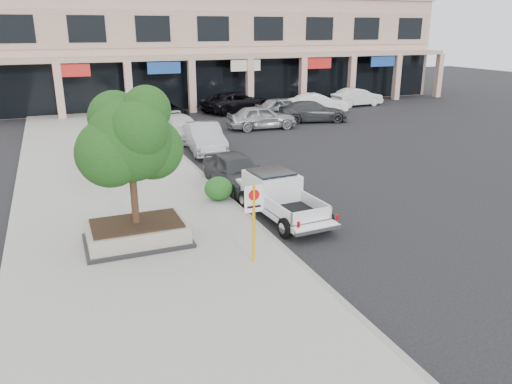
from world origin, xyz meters
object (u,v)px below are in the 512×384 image
curb_car_b (205,138)px  lot_car_e (284,107)px  lot_car_b (318,103)px  lot_car_f (357,97)px  curb_car_d (165,111)px  planter_tree (133,139)px  curb_car_a (236,171)px  pickup_truck (283,198)px  lot_car_c (313,111)px  planter (137,233)px  curb_car_c (181,128)px  lot_car_a (261,117)px  lot_car_d (236,102)px  no_parking_sign (254,213)px

curb_car_b → lot_car_e: size_ratio=1.08×
lot_car_b → lot_car_f: size_ratio=1.00×
curb_car_d → lot_car_e: (8.77, -1.79, 0.05)m
lot_car_f → planter_tree: bearing=128.9°
curb_car_a → lot_car_b: lot_car_b is taller
planter_tree → lot_car_f: planter_tree is taller
planter_tree → pickup_truck: (5.15, 0.40, -2.64)m
lot_car_c → lot_car_e: lot_car_e is taller
curb_car_b → curb_car_d: size_ratio=0.94×
pickup_truck → curb_car_a: bearing=91.3°
planter → lot_car_b: lot_car_b is taller
curb_car_a → curb_car_c: size_ratio=0.90×
lot_car_f → lot_car_b: bearing=105.6°
planter → curb_car_c: size_ratio=0.65×
curb_car_d → lot_car_b: lot_car_b is taller
curb_car_a → lot_car_f: lot_car_f is taller
pickup_truck → curb_car_c: bearing=86.7°
pickup_truck → lot_car_a: lot_car_a is taller
curb_car_a → curb_car_c: bearing=85.9°
curb_car_b → planter: bearing=-110.8°
pickup_truck → lot_car_a: 16.77m
lot_car_b → lot_car_d: (-5.99, 2.90, 0.04)m
curb_car_b → curb_car_d: bearing=94.9°
curb_car_b → lot_car_a: (5.48, 4.94, 0.01)m
curb_car_b → lot_car_f: curb_car_b is taller
curb_car_c → pickup_truck: bearing=-96.6°
planter_tree → lot_car_c: size_ratio=0.78×
curb_car_d → lot_car_f: (17.22, 1.05, 0.06)m
curb_car_c → lot_car_b: (12.70, 5.62, 0.05)m
curb_car_b → lot_car_f: size_ratio=1.04×
planter → lot_car_b: bearing=49.3°
planter → pickup_truck: pickup_truck is taller
pickup_truck → curb_car_d: size_ratio=0.96×
curb_car_b → lot_car_d: size_ratio=0.82×
planter → curb_car_a: (4.94, 4.54, 0.28)m
curb_car_c → curb_car_d: bearing=78.8°
curb_car_b → lot_car_d: (6.31, 12.34, 0.02)m
lot_car_d → lot_car_c: bearing=-169.8°
curb_car_d → lot_car_c: 10.83m
planter → curb_car_d: bearing=75.3°
planter_tree → curb_car_a: bearing=42.4°
curb_car_b → lot_car_c: 11.73m
planter_tree → lot_car_f: (22.77, 22.62, -2.65)m
pickup_truck → lot_car_c: size_ratio=0.96×
lot_car_e → pickup_truck: bearing=151.9°
lot_car_b → lot_car_e: (-3.43, -0.85, -0.01)m
planter → lot_car_d: 26.51m
planter_tree → curb_car_c: planter_tree is taller
no_parking_sign → lot_car_b: bearing=57.3°
lot_car_d → no_parking_sign: bearing=140.5°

